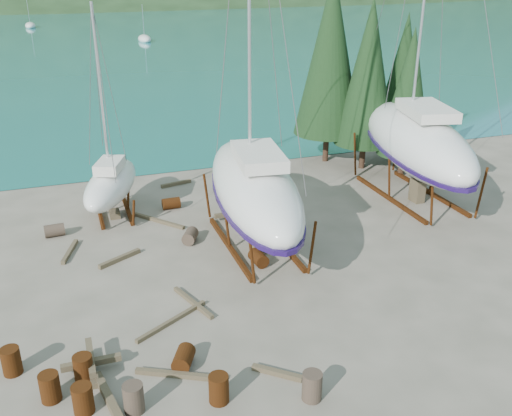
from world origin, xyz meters
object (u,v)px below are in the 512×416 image
object	(u,v)px
worker	(289,223)
large_sailboat_near	(254,186)
small_sailboat_shore	(111,183)
large_sailboat_far	(416,140)

from	to	relation	value
worker	large_sailboat_near	bearing A→B (deg)	95.00
small_sailboat_shore	worker	size ratio (longest dim) A/B	6.48
large_sailboat_near	small_sailboat_shore	distance (m)	7.92
large_sailboat_far	worker	size ratio (longest dim) A/B	12.66
large_sailboat_far	worker	world-z (taller)	large_sailboat_far
small_sailboat_shore	worker	world-z (taller)	small_sailboat_shore
large_sailboat_far	small_sailboat_shore	xyz separation A→B (m)	(-15.28, 2.89, -1.53)
large_sailboat_far	small_sailboat_shore	size ratio (longest dim) A/B	1.95
small_sailboat_shore	worker	xyz separation A→B (m)	(7.22, -5.41, -0.89)
large_sailboat_near	large_sailboat_far	bearing A→B (deg)	22.92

